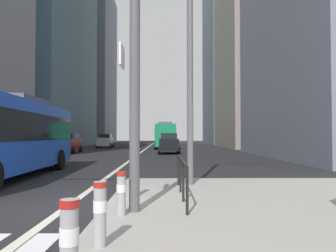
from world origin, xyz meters
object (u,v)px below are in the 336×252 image
object	(u,v)px
street_lamp_post	(190,27)
bollard_left	(100,211)
traffic_signal_gantry	(36,21)
bollard_front	(69,242)
car_receding_far	(172,140)
car_oncoming_mid	(68,143)
bollard_right	(121,191)
city_bus_blue_oncoming	(5,133)
car_oncoming_far	(105,141)
city_bus_red_receding	(165,135)
city_bus_red_distant	(167,135)
bollard_back	(135,177)
car_receding_near	(169,143)

from	to	relation	value
street_lamp_post	bollard_left	bearing A→B (deg)	-106.35
traffic_signal_gantry	bollard_front	xyz separation A→B (m)	(1.76, -3.63, -3.44)
car_receding_far	bollard_left	size ratio (longest dim) A/B	4.79
car_oncoming_mid	bollard_right	distance (m)	27.33
city_bus_blue_oncoming	car_oncoming_far	distance (m)	33.16
car_oncoming_far	bollard_left	distance (m)	42.33
traffic_signal_gantry	bollard_right	distance (m)	3.96
city_bus_blue_oncoming	bollard_front	size ratio (longest dim) A/B	11.64
city_bus_red_receding	bollard_right	size ratio (longest dim) A/B	12.30
street_lamp_post	bollard_front	distance (m)	8.95
traffic_signal_gantry	bollard_right	world-z (taller)	traffic_signal_gantry
city_bus_red_receding	car_receding_far	world-z (taller)	city_bus_red_receding
city_bus_red_distant	traffic_signal_gantry	size ratio (longest dim) A/B	1.72
bollard_front	street_lamp_post	bearing A→B (deg)	76.54
bollard_left	bollard_back	size ratio (longest dim) A/B	1.04
city_bus_red_distant	car_receding_far	world-z (taller)	city_bus_red_distant
city_bus_red_distant	bollard_front	distance (m)	60.37
city_bus_red_receding	street_lamp_post	bearing A→B (deg)	-88.71
car_receding_near	traffic_signal_gantry	bearing A→B (deg)	-97.25
city_bus_red_distant	car_oncoming_far	xyz separation A→B (m)	(-8.77, -17.18, -0.85)
bollard_left	city_bus_red_distant	bearing A→B (deg)	88.52
bollard_right	city_bus_red_receding	bearing A→B (deg)	88.56
car_receding_near	bollard_left	xyz separation A→B (m)	(-1.35, -26.82, -0.33)
street_lamp_post	bollard_right	bearing A→B (deg)	-112.29
city_bus_red_receding	city_bus_red_distant	size ratio (longest dim) A/B	0.98
city_bus_blue_oncoming	street_lamp_post	xyz separation A→B (m)	(7.22, -2.61, 3.45)
city_bus_red_distant	street_lamp_post	world-z (taller)	street_lamp_post
bollard_right	bollard_back	size ratio (longest dim) A/B	0.97
car_receding_far	bollard_back	size ratio (longest dim) A/B	4.98
traffic_signal_gantry	street_lamp_post	world-z (taller)	street_lamp_post
street_lamp_post	car_oncoming_mid	bearing A→B (deg)	115.15
city_bus_red_distant	bollard_back	xyz separation A→B (m)	(-1.36, -54.97, -1.19)
city_bus_blue_oncoming	car_receding_near	bearing A→B (deg)	69.50
car_oncoming_mid	bollard_left	bearing A→B (deg)	-73.04
car_oncoming_far	city_bus_blue_oncoming	bearing A→B (deg)	-86.90
car_receding_near	traffic_signal_gantry	size ratio (longest dim) A/B	0.66
traffic_signal_gantry	bollard_left	distance (m)	4.46
city_bus_blue_oncoming	car_receding_near	size ratio (longest dim) A/B	2.69
car_oncoming_mid	bollard_front	xyz separation A→B (m)	(8.46, -29.28, -0.32)
bollard_front	bollard_back	xyz separation A→B (m)	(0.18, 5.37, -0.03)
bollard_back	traffic_signal_gantry	bearing A→B (deg)	-138.10
car_oncoming_far	bollard_left	bearing A→B (deg)	-80.14
bollard_front	city_bus_red_distant	bearing A→B (deg)	88.53
traffic_signal_gantry	city_bus_blue_oncoming	bearing A→B (deg)	119.73
car_receding_near	street_lamp_post	distance (m)	21.26
bollard_front	bollard_back	bearing A→B (deg)	88.07
car_receding_far	car_oncoming_far	distance (m)	11.91
city_bus_red_receding	bollard_left	world-z (taller)	city_bus_red_receding
car_oncoming_mid	city_bus_red_distant	bearing A→B (deg)	72.15
city_bus_blue_oncoming	car_oncoming_mid	size ratio (longest dim) A/B	2.44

